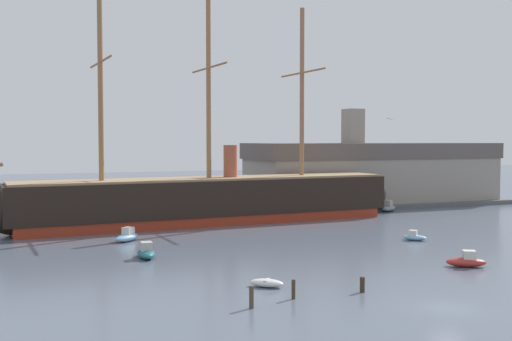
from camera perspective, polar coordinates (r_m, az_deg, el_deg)
name	(u,v)px	position (r m, az deg, el deg)	size (l,w,h in m)	color
ground_plane	(448,308)	(48.05, 17.28, -12.01)	(400.00, 400.00, 0.00)	slate
tall_ship	(209,199)	(90.58, -4.35, -2.66)	(67.71, 15.34, 32.55)	maroon
dinghy_foreground_left	(267,283)	(52.15, 0.99, -10.31)	(3.02, 2.82, 0.68)	silver
motorboat_foreground_right	(467,261)	(63.42, 18.83, -7.90)	(4.07, 3.16, 1.59)	#B22D28
motorboat_mid_left	(146,252)	(65.42, -10.09, -7.42)	(1.98, 4.21, 1.72)	#236670
motorboat_mid_right	(414,237)	(78.00, 14.39, -5.94)	(2.82, 3.03, 1.23)	#7FB2D6
motorboat_alongside_bow	(127,236)	(76.46, -11.79, -5.97)	(4.03, 3.95, 1.67)	#7FB2D6
motorboat_far_left	(18,222)	(93.60, -21.04, -4.45)	(4.75, 3.30, 1.84)	silver
motorboat_far_right	(388,207)	(108.29, 12.09, -3.34)	(4.79, 4.26, 1.92)	gray
mooring_piling_nearest	(293,289)	(48.37, 3.47, -10.87)	(0.30, 0.30, 1.50)	#423323
mooring_piling_left_pair	(362,285)	(51.10, 9.77, -10.32)	(0.40, 0.40, 1.23)	#382B1E
mooring_piling_right_pair	(251,297)	(45.70, -0.42, -11.59)	(0.34, 0.34, 1.65)	#4C3D2D
dockside_warehouse_right	(373,174)	(118.89, 10.71, -0.30)	(51.58, 18.78, 17.94)	#565659
seagull_in_flight	(391,119)	(61.97, 12.35, 4.67)	(1.18, 0.41, 0.13)	silver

